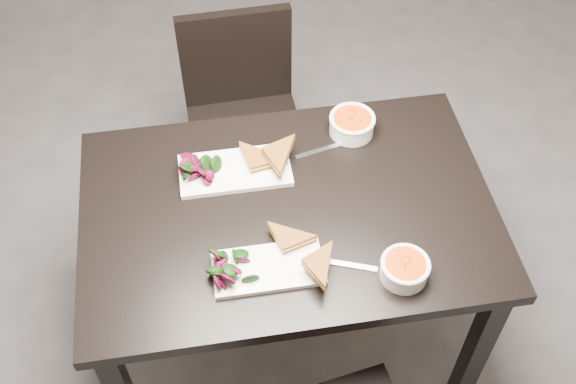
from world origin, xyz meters
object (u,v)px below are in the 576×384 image
object	(u,v)px
plate_near	(268,268)
plate_far	(235,170)
chair_far	(243,110)
soup_bowl_near	(405,268)
soup_bowl_far	(352,123)
table	(288,228)

from	to	relation	value
plate_near	plate_far	xyz separation A→B (m)	(-0.05, 0.36, 0.00)
chair_far	plate_far	world-z (taller)	chair_far
chair_far	soup_bowl_near	bearing A→B (deg)	-73.58
soup_bowl_near	soup_bowl_far	world-z (taller)	soup_bowl_far
table	plate_near	world-z (taller)	plate_near
table	plate_near	size ratio (longest dim) A/B	4.02
chair_far	plate_near	distance (m)	0.95
table	soup_bowl_far	bearing A→B (deg)	47.63
chair_far	soup_bowl_far	size ratio (longest dim) A/B	5.82
soup_bowl_far	plate_near	bearing A→B (deg)	-125.17
soup_bowl_far	plate_far	bearing A→B (deg)	-163.69
chair_far	soup_bowl_near	distance (m)	1.08
soup_bowl_near	soup_bowl_far	xyz separation A→B (m)	(-0.02, 0.55, 0.00)
plate_near	soup_bowl_near	xyz separation A→B (m)	(0.36, -0.08, 0.03)
table	plate_near	xyz separation A→B (m)	(-0.09, -0.20, 0.11)
soup_bowl_near	chair_far	bearing A→B (deg)	108.46
plate_near	soup_bowl_far	world-z (taller)	soup_bowl_far
table	soup_bowl_near	xyz separation A→B (m)	(0.27, -0.28, 0.13)
plate_near	plate_far	bearing A→B (deg)	97.75
plate_near	soup_bowl_far	xyz separation A→B (m)	(0.33, 0.48, 0.03)
table	plate_near	bearing A→B (deg)	-113.11
plate_far	soup_bowl_near	bearing A→B (deg)	-47.35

